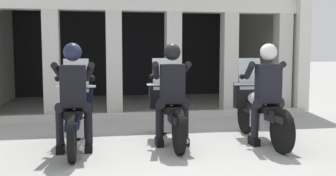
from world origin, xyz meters
name	(u,v)px	position (x,y,z in m)	size (l,w,h in m)	color
ground_plane	(147,113)	(0.00, 3.00, 0.00)	(80.00, 80.00, 0.00)	#999993
station_building	(135,38)	(-0.09, 5.06, 1.85)	(7.93, 4.67, 2.96)	black
kerb_strip	(147,115)	(-0.09, 2.33, 0.06)	(7.43, 0.24, 0.12)	#B7B5AD
motorcycle_left	(75,115)	(-1.47, -0.10, 0.50)	(0.62, 2.04, 1.35)	black
police_officer_left	(73,88)	(-1.47, -0.38, 0.94)	(0.63, 0.61, 1.58)	black
motorcycle_center	(169,111)	(0.00, 0.05, 0.50)	(0.62, 2.04, 1.35)	black
police_officer_center	(172,86)	(0.00, -0.23, 0.94)	(0.63, 0.61, 1.58)	black
motorcycle_right	(259,110)	(1.47, -0.14, 0.50)	(0.62, 2.04, 1.35)	black
police_officer_right	(267,85)	(1.47, -0.43, 0.94)	(0.63, 0.61, 1.58)	black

